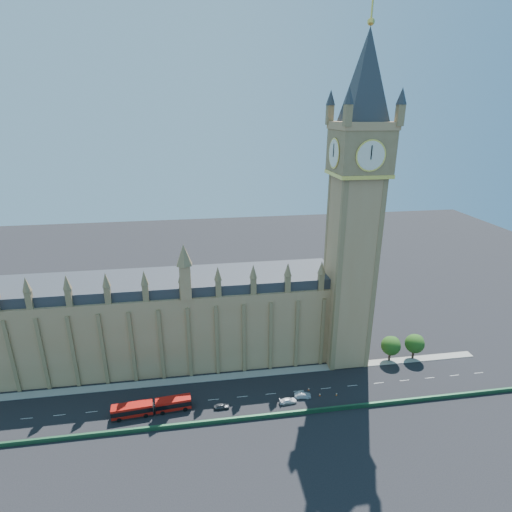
{
  "coord_description": "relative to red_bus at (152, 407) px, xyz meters",
  "views": [
    {
      "loc": [
        -5.8,
        -90.26,
        74.21
      ],
      "look_at": [
        9.32,
        10.0,
        37.65
      ],
      "focal_mm": 28.0,
      "sensor_mm": 36.0,
      "label": 1
    }
  ],
  "objects": [
    {
      "name": "car_white",
      "position": [
        36.07,
        -1.62,
        -1.12
      ],
      "size": [
        4.9,
        2.33,
        1.38
      ],
      "primitive_type": "imported",
      "rotation": [
        0.0,
        0.0,
        1.66
      ],
      "color": "silver",
      "rests_on": "ground"
    },
    {
      "name": "elizabeth_tower",
      "position": [
        58.08,
        16.71,
        52.75
      ],
      "size": [
        20.59,
        20.59,
        105.0
      ],
      "color": "#A97F52",
      "rests_on": "ground"
    },
    {
      "name": "ground",
      "position": [
        20.08,
        2.72,
        -1.81
      ],
      "size": [
        400.0,
        400.0,
        0.0
      ],
      "primitive_type": "plane",
      "color": "black",
      "rests_on": "ground"
    },
    {
      "name": "car_silver",
      "position": [
        40.49,
        -0.1,
        -1.06
      ],
      "size": [
        4.69,
        2.13,
        1.49
      ],
      "primitive_type": "imported",
      "rotation": [
        0.0,
        0.0,
        1.45
      ],
      "color": "#ADAFB5",
      "rests_on": "ground"
    },
    {
      "name": "kerb_north",
      "position": [
        20.08,
        12.22,
        -1.73
      ],
      "size": [
        160.0,
        3.0,
        0.16
      ],
      "primitive_type": "cube",
      "color": "gray",
      "rests_on": "ground"
    },
    {
      "name": "car_grey",
      "position": [
        18.08,
        -1.04,
        -1.12
      ],
      "size": [
        4.09,
        1.72,
        1.38
      ],
      "primitive_type": "imported",
      "rotation": [
        0.0,
        0.0,
        1.55
      ],
      "color": "#3B3D42",
      "rests_on": "ground"
    },
    {
      "name": "cone_d",
      "position": [
        43.02,
        2.68,
        -1.43
      ],
      "size": [
        0.51,
        0.51,
        0.77
      ],
      "rotation": [
        0.0,
        0.0,
        0.06
      ],
      "color": "black",
      "rests_on": "ground"
    },
    {
      "name": "tree_east_near",
      "position": [
        72.31,
        12.8,
        3.83
      ],
      "size": [
        6.0,
        6.0,
        8.5
      ],
      "color": "#382619",
      "rests_on": "ground"
    },
    {
      "name": "palace_westminster",
      "position": [
        -4.92,
        24.72,
        12.05
      ],
      "size": [
        120.0,
        20.0,
        28.0
      ],
      "color": "#A97F52",
      "rests_on": "ground"
    },
    {
      "name": "cone_c",
      "position": [
        45.42,
        -0.11,
        -1.44
      ],
      "size": [
        0.61,
        0.61,
        0.76
      ],
      "rotation": [
        0.0,
        0.0,
        0.35
      ],
      "color": "black",
      "rests_on": "ground"
    },
    {
      "name": "tree_east_far",
      "position": [
        80.31,
        12.8,
        3.83
      ],
      "size": [
        6.0,
        6.0,
        8.5
      ],
      "color": "#382619",
      "rests_on": "ground"
    },
    {
      "name": "bridge_parapet",
      "position": [
        20.08,
        -6.28,
        -1.21
      ],
      "size": [
        160.0,
        0.6,
        1.2
      ],
      "primitive_type": "cube",
      "color": "#1E4C2D",
      "rests_on": "ground"
    },
    {
      "name": "red_bus",
      "position": [
        0.0,
        0.0,
        0.0
      ],
      "size": [
        20.39,
        4.71,
        3.44
      ],
      "rotation": [
        0.0,
        0.0,
        0.09
      ],
      "color": "#B1120B",
      "rests_on": "ground"
    },
    {
      "name": "cone_b",
      "position": [
        50.08,
        -0.58,
        -1.45
      ],
      "size": [
        0.61,
        0.61,
        0.73
      ],
      "rotation": [
        0.0,
        0.0,
        0.43
      ],
      "color": "black",
      "rests_on": "ground"
    },
    {
      "name": "cone_a",
      "position": [
        42.0,
        0.01,
        -1.47
      ],
      "size": [
        0.51,
        0.51,
        0.69
      ],
      "rotation": [
        0.0,
        0.0,
        0.2
      ],
      "color": "black",
      "rests_on": "ground"
    }
  ]
}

